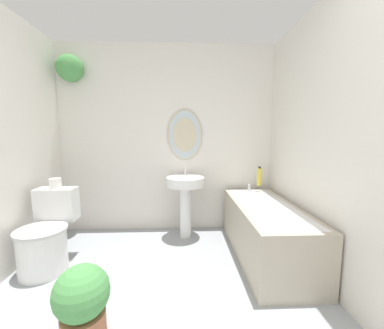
{
  "coord_description": "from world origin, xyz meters",
  "views": [
    {
      "loc": [
        0.19,
        -0.48,
        1.26
      ],
      "look_at": [
        0.28,
        1.61,
        1.0
      ],
      "focal_mm": 22.0,
      "sensor_mm": 36.0,
      "label": 1
    }
  ],
  "objects_px": {
    "bathtub": "(265,229)",
    "potted_plant": "(82,300)",
    "pedestal_sink": "(185,192)",
    "shampoo_bottle": "(259,177)",
    "toilet_paper_roll": "(55,183)",
    "toilet": "(47,238)"
  },
  "relations": [
    {
      "from": "bathtub",
      "to": "potted_plant",
      "type": "height_order",
      "value": "bathtub"
    },
    {
      "from": "pedestal_sink",
      "to": "potted_plant",
      "type": "relative_size",
      "value": 1.82
    },
    {
      "from": "pedestal_sink",
      "to": "potted_plant",
      "type": "xyz_separation_m",
      "value": [
        -0.66,
        -1.45,
        -0.32
      ]
    },
    {
      "from": "bathtub",
      "to": "shampoo_bottle",
      "type": "relative_size",
      "value": 6.05
    },
    {
      "from": "shampoo_bottle",
      "to": "toilet_paper_roll",
      "type": "bearing_deg",
      "value": -167.81
    },
    {
      "from": "toilet",
      "to": "potted_plant",
      "type": "xyz_separation_m",
      "value": [
        0.66,
        -0.8,
        -0.05
      ]
    },
    {
      "from": "bathtub",
      "to": "toilet_paper_roll",
      "type": "xyz_separation_m",
      "value": [
        -2.14,
        0.08,
        0.49
      ]
    },
    {
      "from": "pedestal_sink",
      "to": "potted_plant",
      "type": "distance_m",
      "value": 1.62
    },
    {
      "from": "pedestal_sink",
      "to": "bathtub",
      "type": "xyz_separation_m",
      "value": [
        0.82,
        -0.51,
        -0.28
      ]
    },
    {
      "from": "toilet_paper_roll",
      "to": "bathtub",
      "type": "bearing_deg",
      "value": -2.26
    },
    {
      "from": "pedestal_sink",
      "to": "toilet",
      "type": "bearing_deg",
      "value": -153.83
    },
    {
      "from": "toilet",
      "to": "bathtub",
      "type": "distance_m",
      "value": 2.15
    },
    {
      "from": "bathtub",
      "to": "toilet_paper_roll",
      "type": "bearing_deg",
      "value": 177.74
    },
    {
      "from": "potted_plant",
      "to": "pedestal_sink",
      "type": "bearing_deg",
      "value": 65.53
    },
    {
      "from": "pedestal_sink",
      "to": "bathtub",
      "type": "distance_m",
      "value": 1.01
    },
    {
      "from": "toilet",
      "to": "pedestal_sink",
      "type": "relative_size",
      "value": 0.85
    },
    {
      "from": "toilet",
      "to": "potted_plant",
      "type": "bearing_deg",
      "value": -50.53
    },
    {
      "from": "toilet",
      "to": "toilet_paper_roll",
      "type": "height_order",
      "value": "toilet_paper_roll"
    },
    {
      "from": "potted_plant",
      "to": "toilet_paper_roll",
      "type": "distance_m",
      "value": 1.32
    },
    {
      "from": "pedestal_sink",
      "to": "potted_plant",
      "type": "height_order",
      "value": "pedestal_sink"
    },
    {
      "from": "toilet",
      "to": "shampoo_bottle",
      "type": "height_order",
      "value": "shampoo_bottle"
    },
    {
      "from": "toilet",
      "to": "bathtub",
      "type": "bearing_deg",
      "value": 3.65
    }
  ]
}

